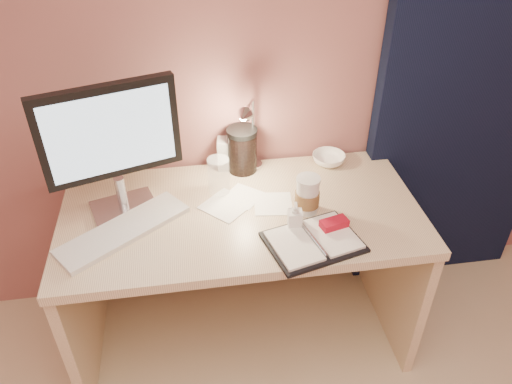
{
  "coord_description": "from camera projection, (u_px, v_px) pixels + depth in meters",
  "views": [
    {
      "loc": [
        -0.17,
        -0.14,
        1.94
      ],
      "look_at": [
        0.05,
        1.33,
        0.85
      ],
      "focal_mm": 35.0,
      "sensor_mm": 36.0,
      "label": 1
    }
  ],
  "objects": [
    {
      "name": "dark_jar",
      "position": [
        242.0,
        152.0,
        2.13
      ],
      "size": [
        0.13,
        0.13,
        0.18
      ],
      "primitive_type": "cylinder",
      "color": "black",
      "rests_on": "desk"
    },
    {
      "name": "keyboard",
      "position": [
        124.0,
        230.0,
        1.83
      ],
      "size": [
        0.49,
        0.42,
        0.02
      ],
      "primitive_type": "cube",
      "rotation": [
        0.0,
        0.0,
        0.63
      ],
      "color": "white",
      "rests_on": "desk"
    },
    {
      "name": "bowl",
      "position": [
        329.0,
        159.0,
        2.2
      ],
      "size": [
        0.18,
        0.18,
        0.05
      ],
      "primitive_type": "imported",
      "rotation": [
        0.0,
        0.0,
        -0.31
      ],
      "color": "white",
      "rests_on": "desk"
    },
    {
      "name": "room",
      "position": [
        457.0,
        66.0,
        2.07
      ],
      "size": [
        3.5,
        3.5,
        3.5
      ],
      "color": "#C6B28E",
      "rests_on": "ground"
    },
    {
      "name": "paper_b",
      "position": [
        273.0,
        204.0,
        1.98
      ],
      "size": [
        0.16,
        0.16,
        0.0
      ],
      "primitive_type": "cube",
      "rotation": [
        0.0,
        0.0,
        -0.12
      ],
      "color": "white",
      "rests_on": "desk"
    },
    {
      "name": "monitor",
      "position": [
        111.0,
        140.0,
        1.76
      ],
      "size": [
        0.48,
        0.24,
        0.52
      ],
      "rotation": [
        0.0,
        0.0,
        0.3
      ],
      "color": "silver",
      "rests_on": "desk"
    },
    {
      "name": "paper_c",
      "position": [
        243.0,
        196.0,
        2.02
      ],
      "size": [
        0.19,
        0.19,
        0.0
      ],
      "primitive_type": "cube",
      "rotation": [
        0.0,
        0.0,
        0.88
      ],
      "color": "white",
      "rests_on": "desk"
    },
    {
      "name": "paper_a",
      "position": [
        226.0,
        205.0,
        1.97
      ],
      "size": [
        0.24,
        0.24,
        0.0
      ],
      "primitive_type": "cube",
      "rotation": [
        0.0,
        0.0,
        0.77
      ],
      "color": "white",
      "rests_on": "desk"
    },
    {
      "name": "desk_lamp",
      "position": [
        264.0,
        131.0,
        2.02
      ],
      "size": [
        0.14,
        0.21,
        0.34
      ],
      "rotation": [
        0.0,
        0.0,
        -0.41
      ],
      "color": "silver",
      "rests_on": "desk"
    },
    {
      "name": "clear_cup",
      "position": [
        219.0,
        176.0,
        2.0
      ],
      "size": [
        0.09,
        0.09,
        0.15
      ],
      "primitive_type": "cylinder",
      "color": "white",
      "rests_on": "desk"
    },
    {
      "name": "coffee_cup",
      "position": [
        307.0,
        196.0,
        1.9
      ],
      "size": [
        0.09,
        0.09,
        0.15
      ],
      "color": "silver",
      "rests_on": "desk"
    },
    {
      "name": "lotion_bottle",
      "position": [
        295.0,
        216.0,
        1.82
      ],
      "size": [
        0.06,
        0.06,
        0.12
      ],
      "primitive_type": "imported",
      "rotation": [
        0.0,
        0.0,
        -0.13
      ],
      "color": "silver",
      "rests_on": "desk"
    },
    {
      "name": "planner",
      "position": [
        315.0,
        240.0,
        1.79
      ],
      "size": [
        0.38,
        0.32,
        0.05
      ],
      "rotation": [
        0.0,
        0.0,
        0.26
      ],
      "color": "black",
      "rests_on": "desk"
    },
    {
      "name": "desk",
      "position": [
        240.0,
        241.0,
        2.14
      ],
      "size": [
        1.4,
        0.7,
        0.73
      ],
      "color": "beige",
      "rests_on": "ground"
    },
    {
      "name": "product_box",
      "position": [
        229.0,
        154.0,
        2.15
      ],
      "size": [
        0.1,
        0.09,
        0.14
      ],
      "primitive_type": "cube",
      "rotation": [
        0.0,
        0.0,
        -0.14
      ],
      "color": "#B7B7B2",
      "rests_on": "desk"
    }
  ]
}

